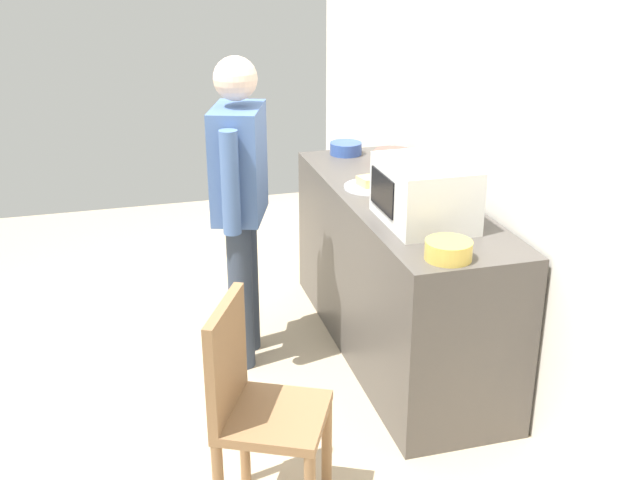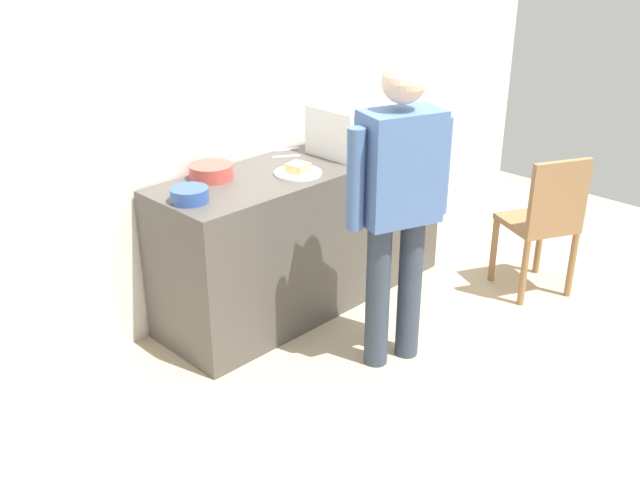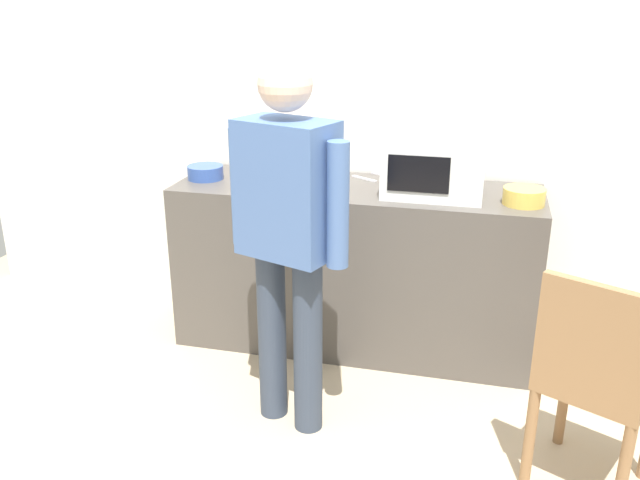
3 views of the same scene
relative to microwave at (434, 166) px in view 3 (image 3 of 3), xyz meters
The scene contains 11 objects.
back_wall 0.56m from the microwave, 124.44° to the left, with size 5.40×0.13×2.60m.
kitchen_counter 0.73m from the microwave, behind, with size 1.95×0.62×0.92m, color #4C4742.
microwave is the anchor object (origin of this frame).
sandwich_plate 0.59m from the microwave, behind, with size 0.28×0.28×0.07m.
salad_bowl 0.99m from the microwave, 167.53° to the left, with size 0.25×0.25×0.08m, color #C64C42.
cereal_bowl 1.27m from the microwave, behind, with size 0.20×0.20×0.08m, color #33519E.
mixing_bowl 0.47m from the microwave, ahead, with size 0.20×0.20×0.08m, color gold.
fork_utensil 0.47m from the microwave, 152.34° to the left, with size 0.17×0.02×0.01m, color silver.
spoon_utensil 0.46m from the microwave, 133.78° to the left, with size 0.17×0.02×0.01m, color silver.
person_standing 0.97m from the microwave, 124.21° to the right, with size 0.56×0.36×1.66m.
wooden_chair 1.33m from the microwave, 53.82° to the right, with size 0.54×0.54×0.94m.
Camera 3 is at (0.52, -2.16, 1.87)m, focal length 37.28 mm.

